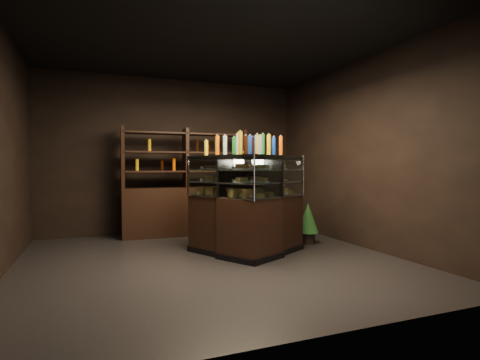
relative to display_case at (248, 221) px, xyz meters
name	(u,v)px	position (x,y,z in m)	size (l,w,h in m)	color
ground	(212,261)	(-0.61, -0.18, -0.49)	(5.00, 5.00, 0.00)	black
room_shell	(211,118)	(-0.61, -0.18, 1.45)	(5.02, 5.02, 3.01)	black
display_case	(248,221)	(0.00, 0.00, 0.00)	(1.74, 1.50, 1.46)	black
food_display	(248,179)	(0.00, 0.00, 0.61)	(1.34, 1.17, 0.45)	#D1914B
bottles_top	(248,146)	(0.00, 0.00, 1.10)	(1.17, 1.03, 0.30)	#D8590A
potted_conifer	(308,217)	(1.24, 0.36, -0.05)	(0.36, 0.36, 0.76)	black
back_shelving	(186,203)	(-0.49, 1.87, 0.12)	(2.34, 0.49, 2.00)	black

